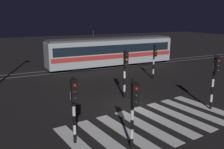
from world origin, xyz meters
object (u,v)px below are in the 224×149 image
at_px(traffic_light_corner_near_left, 74,101).
at_px(traffic_light_corner_far_right, 154,56).
at_px(traffic_light_corner_near_right, 215,74).
at_px(traffic_light_median_centre, 125,67).
at_px(traffic_light_kerb_mid_left, 134,105).
at_px(tram, 112,51).
at_px(bollard_island_edge, 71,99).

bearing_deg(traffic_light_corner_near_left, traffic_light_corner_far_right, 38.76).
xyz_separation_m(traffic_light_corner_near_right, traffic_light_corner_near_left, (-8.81, -0.27, -0.20)).
bearing_deg(traffic_light_median_centre, traffic_light_kerb_mid_left, -116.56).
distance_m(tram, bollard_island_edge, 13.42).
bearing_deg(tram, traffic_light_corner_near_left, -121.65).
relative_size(traffic_light_kerb_mid_left, traffic_light_corner_near_left, 0.99).
relative_size(traffic_light_median_centre, traffic_light_corner_near_left, 1.09).
xyz_separation_m(traffic_light_corner_near_right, traffic_light_corner_far_right, (1.38, 7.91, -0.16)).
height_order(traffic_light_kerb_mid_left, tram, tram).
bearing_deg(traffic_light_median_centre, traffic_light_corner_near_left, -138.32).
height_order(traffic_light_corner_far_right, tram, tram).
distance_m(traffic_light_median_centre, traffic_light_corner_near_left, 6.84).
bearing_deg(traffic_light_kerb_mid_left, traffic_light_corner_far_right, 50.04).
distance_m(traffic_light_kerb_mid_left, bollard_island_edge, 6.21).
xyz_separation_m(traffic_light_corner_near_right, tram, (0.51, 14.85, -0.49)).
bearing_deg(traffic_light_corner_far_right, traffic_light_kerb_mid_left, -129.96).
xyz_separation_m(traffic_light_corner_near_right, traffic_light_median_centre, (-3.70, 4.28, -0.01)).
xyz_separation_m(traffic_light_kerb_mid_left, bollard_island_edge, (-0.87, 5.97, -1.46)).
bearing_deg(bollard_island_edge, traffic_light_corner_far_right, 22.40).
bearing_deg(traffic_light_corner_near_right, traffic_light_corner_near_left, -178.24).
distance_m(traffic_light_corner_far_right, tram, 7.00).
bearing_deg(bollard_island_edge, traffic_light_corner_near_left, -105.23).
bearing_deg(traffic_light_corner_near_left, bollard_island_edge, 74.77).
bearing_deg(tram, traffic_light_median_centre, -111.73).
height_order(traffic_light_corner_near_right, traffic_light_kerb_mid_left, traffic_light_corner_near_right).
bearing_deg(traffic_light_corner_near_right, bollard_island_edge, 150.95).
relative_size(traffic_light_kerb_mid_left, tram, 0.21).
height_order(traffic_light_median_centre, traffic_light_kerb_mid_left, traffic_light_median_centre).
bearing_deg(traffic_light_median_centre, bollard_island_edge, -179.10).
distance_m(traffic_light_corner_far_right, bollard_island_edge, 9.82).
height_order(traffic_light_corner_far_right, traffic_light_corner_near_left, traffic_light_corner_far_right).
bearing_deg(traffic_light_corner_near_left, traffic_light_median_centre, 41.68).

